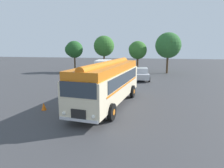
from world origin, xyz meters
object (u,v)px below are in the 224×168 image
at_px(car_mid_left, 142,74).
at_px(traffic_cone, 44,106).
at_px(box_van, 103,68).
at_px(car_near_left, 122,73).
at_px(vintage_bus, 108,81).

distance_m(car_mid_left, traffic_cone, 15.70).
bearing_deg(traffic_cone, car_mid_left, 65.86).
bearing_deg(box_van, car_near_left, -20.88).
bearing_deg(car_mid_left, car_near_left, -178.87).
xyz_separation_m(vintage_bus, box_van, (-3.67, 13.28, -0.53)).
xyz_separation_m(car_mid_left, traffic_cone, (-6.42, -14.32, -0.57)).
bearing_deg(traffic_cone, box_van, 87.47).
bearing_deg(car_mid_left, vintage_bus, -99.63).
bearing_deg(box_van, traffic_cone, -92.53).
relative_size(car_near_left, box_van, 0.72).
relative_size(box_van, traffic_cone, 10.70).
bearing_deg(car_near_left, car_mid_left, 1.13).
xyz_separation_m(car_near_left, car_mid_left, (2.69, 0.05, 0.00)).
relative_size(car_near_left, traffic_cone, 7.75).
height_order(car_mid_left, box_van, box_van).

